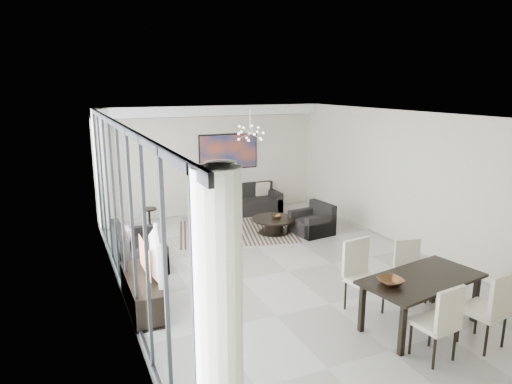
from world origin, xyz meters
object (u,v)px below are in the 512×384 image
sofa_main (242,204)px  dining_table (422,283)px  tv_console (142,292)px  coffee_table (274,225)px  television (150,255)px

sofa_main → dining_table: size_ratio=1.07×
sofa_main → dining_table: dining_table is taller
sofa_main → tv_console: 5.60m
coffee_table → sofa_main: (-0.04, 1.90, 0.05)m
dining_table → sofa_main: bearing=90.8°
tv_console → dining_table: dining_table is taller
coffee_table → dining_table: bearing=-89.4°
sofa_main → television: bearing=-127.2°
coffee_table → television: bearing=-143.7°
coffee_table → sofa_main: size_ratio=0.50×
coffee_table → television: size_ratio=0.88×
sofa_main → coffee_table: bearing=-88.7°
coffee_table → tv_console: (-3.51, -2.49, 0.05)m
tv_console → television: size_ratio=1.38×
coffee_table → dining_table: dining_table is taller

